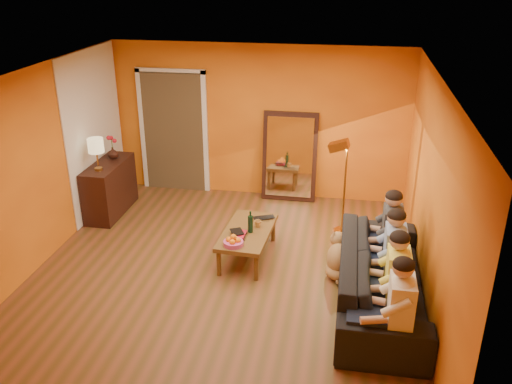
% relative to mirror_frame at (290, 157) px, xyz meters
% --- Properties ---
extents(room_shell, '(5.00, 5.50, 2.60)m').
position_rel_mirror_frame_xyz_m(room_shell, '(-0.55, -2.26, 0.54)').
color(room_shell, brown).
rests_on(room_shell, ground).
extents(white_accent, '(0.02, 1.90, 2.58)m').
position_rel_mirror_frame_xyz_m(white_accent, '(-3.04, -0.88, 0.54)').
color(white_accent, white).
rests_on(white_accent, wall_left).
extents(doorway_recess, '(1.06, 0.30, 2.10)m').
position_rel_mirror_frame_xyz_m(doorway_recess, '(-2.05, 0.20, 0.29)').
color(doorway_recess, '#3F2D19').
rests_on(doorway_recess, floor).
extents(door_jamb_left, '(0.08, 0.06, 2.20)m').
position_rel_mirror_frame_xyz_m(door_jamb_left, '(-2.62, 0.08, 0.29)').
color(door_jamb_left, white).
rests_on(door_jamb_left, wall_back).
extents(door_jamb_right, '(0.08, 0.06, 2.20)m').
position_rel_mirror_frame_xyz_m(door_jamb_right, '(-1.48, 0.08, 0.29)').
color(door_jamb_right, white).
rests_on(door_jamb_right, wall_back).
extents(door_header, '(1.22, 0.06, 0.08)m').
position_rel_mirror_frame_xyz_m(door_header, '(-2.05, 0.08, 1.36)').
color(door_header, white).
rests_on(door_header, wall_back).
extents(mirror_frame, '(0.92, 0.27, 1.51)m').
position_rel_mirror_frame_xyz_m(mirror_frame, '(0.00, 0.00, 0.00)').
color(mirror_frame, black).
rests_on(mirror_frame, floor).
extents(mirror_glass, '(0.78, 0.21, 1.35)m').
position_rel_mirror_frame_xyz_m(mirror_glass, '(0.00, -0.04, 0.00)').
color(mirror_glass, white).
rests_on(mirror_glass, mirror_frame).
extents(sideboard, '(0.44, 1.18, 0.85)m').
position_rel_mirror_frame_xyz_m(sideboard, '(-2.79, -1.08, -0.34)').
color(sideboard, black).
rests_on(sideboard, floor).
extents(table_lamp, '(0.24, 0.24, 0.51)m').
position_rel_mirror_frame_xyz_m(table_lamp, '(-2.79, -1.38, 0.34)').
color(table_lamp, beige).
rests_on(table_lamp, sideboard).
extents(sofa, '(2.51, 0.98, 0.73)m').
position_rel_mirror_frame_xyz_m(sofa, '(1.45, -2.95, -0.39)').
color(sofa, black).
rests_on(sofa, floor).
extents(coffee_table, '(0.69, 1.25, 0.42)m').
position_rel_mirror_frame_xyz_m(coffee_table, '(-0.32, -2.13, -0.55)').
color(coffee_table, brown).
rests_on(coffee_table, floor).
extents(floor_lamp, '(0.33, 0.27, 1.44)m').
position_rel_mirror_frame_xyz_m(floor_lamp, '(0.95, -1.14, -0.04)').
color(floor_lamp, '#B48034').
rests_on(floor_lamp, floor).
extents(dog, '(0.49, 0.60, 0.60)m').
position_rel_mirror_frame_xyz_m(dog, '(0.94, -2.40, -0.46)').
color(dog, '#AF874F').
rests_on(dog, floor).
extents(person_far_left, '(0.70, 0.44, 1.22)m').
position_rel_mirror_frame_xyz_m(person_far_left, '(1.58, -3.95, -0.15)').
color(person_far_left, silver).
rests_on(person_far_left, sofa).
extents(person_mid_left, '(0.70, 0.44, 1.22)m').
position_rel_mirror_frame_xyz_m(person_mid_left, '(1.58, -3.40, -0.15)').
color(person_mid_left, '#EAE24E').
rests_on(person_mid_left, sofa).
extents(person_mid_right, '(0.70, 0.44, 1.22)m').
position_rel_mirror_frame_xyz_m(person_mid_right, '(1.58, -2.85, -0.15)').
color(person_mid_right, '#7F98C5').
rests_on(person_mid_right, sofa).
extents(person_far_right, '(0.70, 0.44, 1.22)m').
position_rel_mirror_frame_xyz_m(person_far_right, '(1.58, -2.30, -0.15)').
color(person_far_right, '#303135').
rests_on(person_far_right, sofa).
extents(fruit_bowl, '(0.26, 0.26, 0.16)m').
position_rel_mirror_frame_xyz_m(fruit_bowl, '(-0.42, -2.58, -0.26)').
color(fruit_bowl, '#BE4386').
rests_on(fruit_bowl, coffee_table).
extents(wine_bottle, '(0.07, 0.07, 0.31)m').
position_rel_mirror_frame_xyz_m(wine_bottle, '(-0.27, -2.18, -0.18)').
color(wine_bottle, black).
rests_on(wine_bottle, coffee_table).
extents(tumbler, '(0.10, 0.10, 0.09)m').
position_rel_mirror_frame_xyz_m(tumbler, '(-0.20, -2.01, -0.29)').
color(tumbler, '#B27F3F').
rests_on(tumbler, coffee_table).
extents(laptop, '(0.36, 0.30, 0.02)m').
position_rel_mirror_frame_xyz_m(laptop, '(-0.14, -1.78, -0.33)').
color(laptop, black).
rests_on(laptop, coffee_table).
extents(book_lower, '(0.21, 0.27, 0.02)m').
position_rel_mirror_frame_xyz_m(book_lower, '(-0.50, -2.33, -0.33)').
color(book_lower, black).
rests_on(book_lower, coffee_table).
extents(book_mid, '(0.19, 0.25, 0.02)m').
position_rel_mirror_frame_xyz_m(book_mid, '(-0.49, -2.32, -0.31)').
color(book_mid, red).
rests_on(book_mid, book_lower).
extents(book_upper, '(0.23, 0.25, 0.02)m').
position_rel_mirror_frame_xyz_m(book_upper, '(-0.50, -2.34, -0.29)').
color(book_upper, black).
rests_on(book_upper, book_mid).
extents(vase, '(0.18, 0.18, 0.18)m').
position_rel_mirror_frame_xyz_m(vase, '(-2.79, -0.83, 0.18)').
color(vase, black).
rests_on(vase, sideboard).
extents(flowers, '(0.17, 0.17, 0.39)m').
position_rel_mirror_frame_xyz_m(flowers, '(-2.79, -0.83, 0.41)').
color(flowers, red).
rests_on(flowers, vase).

